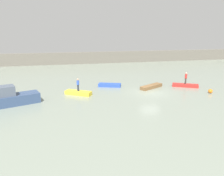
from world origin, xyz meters
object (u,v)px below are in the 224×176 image
(motorboat, at_px, (7,98))
(rowboat_blue, at_px, (110,85))
(rowboat_yellow, at_px, (78,93))
(rowboat_red, at_px, (185,85))
(person_blue_shirt, at_px, (78,84))
(rowboat_brown, at_px, (151,87))
(person_red_shirt, at_px, (186,77))
(mooring_buoy, at_px, (210,91))

(motorboat, bearing_deg, rowboat_blue, 24.22)
(rowboat_yellow, xyz_separation_m, rowboat_blue, (4.84, 3.24, -0.02))
(rowboat_blue, distance_m, rowboat_red, 11.10)
(rowboat_blue, relative_size, person_blue_shirt, 2.01)
(rowboat_blue, xyz_separation_m, rowboat_brown, (5.64, -2.22, 0.00))
(person_red_shirt, bearing_deg, rowboat_red, 180.00)
(motorboat, relative_size, person_blue_shirt, 4.13)
(rowboat_yellow, height_order, rowboat_red, rowboat_yellow)
(motorboat, xyz_separation_m, person_blue_shirt, (7.93, 2.51, 0.57))
(person_blue_shirt, bearing_deg, rowboat_yellow, 180.00)
(motorboat, xyz_separation_m, rowboat_brown, (18.41, 3.53, -0.60))
(rowboat_yellow, xyz_separation_m, person_red_shirt, (15.63, 0.62, 1.15))
(motorboat, relative_size, person_red_shirt, 3.90)
(rowboat_blue, distance_m, person_blue_shirt, 5.94)
(motorboat, bearing_deg, person_red_shirt, 7.57)
(motorboat, relative_size, rowboat_blue, 2.06)
(person_red_shirt, xyz_separation_m, mooring_buoy, (1.40, -3.81, -1.12))
(mooring_buoy, bearing_deg, motorboat, 178.46)
(rowboat_blue, distance_m, mooring_buoy, 13.78)
(rowboat_blue, bearing_deg, motorboat, -136.13)
(person_blue_shirt, bearing_deg, person_red_shirt, 2.29)
(rowboat_red, bearing_deg, motorboat, -143.70)
(person_red_shirt, height_order, mooring_buoy, person_red_shirt)
(rowboat_yellow, height_order, rowboat_blue, rowboat_yellow)
(rowboat_red, relative_size, person_red_shirt, 2.11)
(rowboat_brown, height_order, rowboat_red, rowboat_brown)
(motorboat, height_order, person_blue_shirt, motorboat)
(rowboat_brown, height_order, mooring_buoy, mooring_buoy)
(rowboat_red, height_order, person_red_shirt, person_red_shirt)
(rowboat_blue, relative_size, mooring_buoy, 5.84)
(rowboat_red, bearing_deg, rowboat_yellow, -148.98)
(rowboat_brown, xyz_separation_m, rowboat_red, (5.15, -0.39, -0.02))
(rowboat_brown, bearing_deg, mooring_buoy, -62.25)
(rowboat_brown, distance_m, person_blue_shirt, 10.60)
(rowboat_brown, bearing_deg, rowboat_red, -33.97)
(rowboat_blue, bearing_deg, rowboat_brown, -1.84)
(rowboat_yellow, height_order, person_red_shirt, person_red_shirt)
(person_blue_shirt, bearing_deg, motorboat, -162.45)
(rowboat_yellow, xyz_separation_m, person_blue_shirt, (0.00, 0.00, 1.16))
(person_red_shirt, distance_m, mooring_buoy, 4.21)
(rowboat_red, xyz_separation_m, person_red_shirt, (0.00, 0.00, 1.19))
(rowboat_brown, distance_m, rowboat_red, 5.17)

